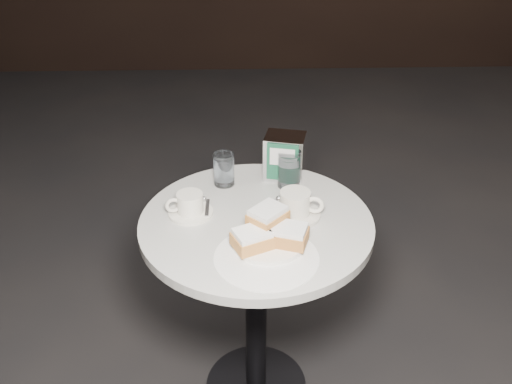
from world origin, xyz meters
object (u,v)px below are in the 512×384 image
Objects in this scene: cafe_table at (256,272)px; water_glass_left at (224,170)px; napkin_dispenser at (285,156)px; coffee_cup_left at (190,205)px; water_glass_right at (289,171)px; coffee_cup_right at (295,206)px; beignet_plate at (269,234)px.

water_glass_left is at bearing 114.48° from cafe_table.
cafe_table is at bearing -98.71° from napkin_dispenser.
water_glass_right reaches higher than coffee_cup_left.
water_glass_left is at bearing -155.08° from napkin_dispenser.
coffee_cup_right is at bearing -42.22° from water_glass_left.
water_glass_right is at bearing 107.45° from coffee_cup_right.
coffee_cup_left is 1.43× the size of water_glass_right.
beignet_plate reaches higher than cafe_table.
water_glass_right is (0.31, 0.16, 0.03)m from coffee_cup_left.
napkin_dispenser is (0.20, 0.04, 0.02)m from water_glass_left.
napkin_dispenser reaches higher than coffee_cup_right.
water_glass_right reaches higher than coffee_cup_right.
cafe_table is 0.26m from coffee_cup_right.
water_glass_right is at bearing 60.42° from cafe_table.
coffee_cup_right is (0.12, 0.02, 0.23)m from cafe_table.
napkin_dispenser is (-0.01, 0.06, 0.02)m from water_glass_right.
beignet_plate is 1.18× the size of coffee_cup_right.
napkin_dispenser is at bearing 109.25° from coffee_cup_right.
cafe_table is 4.96× the size of napkin_dispenser.
coffee_cup_left is at bearing 144.61° from beignet_plate.
water_glass_right is (0.08, 0.32, 0.02)m from beignet_plate.
cafe_table is 3.85× the size of coffee_cup_right.
napkin_dispenser is at bearing 98.84° from water_glass_right.
napkin_dispenser is (0.07, 0.38, 0.04)m from beignet_plate.
water_glass_left reaches higher than cafe_table.
napkin_dispenser reaches higher than water_glass_left.
beignet_plate is at bearing -87.58° from napkin_dispenser.
coffee_cup_right is 1.76× the size of water_glass_left.
beignet_plate is (0.03, -0.13, 0.23)m from cafe_table.
water_glass_left is at bearing 174.81° from water_glass_right.
beignet_plate is 0.28m from coffee_cup_left.
water_glass_left is 0.21m from water_glass_right.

